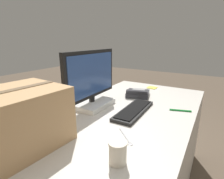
# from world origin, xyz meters

# --- Properties ---
(office_desk) EXTENTS (1.80, 0.90, 0.76)m
(office_desk) POSITION_xyz_m (0.00, 0.00, 0.38)
(office_desk) COLOR beige
(office_desk) RESTS_ON ground_plane
(monitor) EXTENTS (0.56, 0.24, 0.42)m
(monitor) POSITION_xyz_m (0.01, 0.27, 0.93)
(monitor) COLOR white
(monitor) RESTS_ON office_desk
(keyboard) EXTENTS (0.44, 0.15, 0.03)m
(keyboard) POSITION_xyz_m (0.06, -0.06, 0.77)
(keyboard) COLOR black
(keyboard) RESTS_ON office_desk
(desk_phone) EXTENTS (0.25, 0.24, 0.07)m
(desk_phone) POSITION_xyz_m (0.42, 0.06, 0.78)
(desk_phone) COLOR #2D2D33
(desk_phone) RESTS_ON office_desk
(paper_cup_right) EXTENTS (0.08, 0.08, 0.10)m
(paper_cup_right) POSITION_xyz_m (-0.46, -0.22, 0.81)
(paper_cup_right) COLOR beige
(paper_cup_right) RESTS_ON office_desk
(spoon) EXTENTS (0.13, 0.14, 0.00)m
(spoon) POSITION_xyz_m (-0.28, -0.17, 0.76)
(spoon) COLOR #B2B2B7
(spoon) RESTS_ON office_desk
(cardboard_box) EXTENTS (0.43, 0.38, 0.28)m
(cardboard_box) POSITION_xyz_m (-0.59, 0.25, 0.90)
(cardboard_box) COLOR tan
(cardboard_box) RESTS_ON office_desk
(pen_marker) EXTENTS (0.06, 0.15, 0.01)m
(pen_marker) POSITION_xyz_m (0.25, -0.34, 0.76)
(pen_marker) COLOR #198C33
(pen_marker) RESTS_ON office_desk
(sticky_note_pad) EXTENTS (0.09, 0.09, 0.01)m
(sticky_note_pad) POSITION_xyz_m (0.75, 0.04, 0.76)
(sticky_note_pad) COLOR #E5DB4C
(sticky_note_pad) RESTS_ON office_desk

